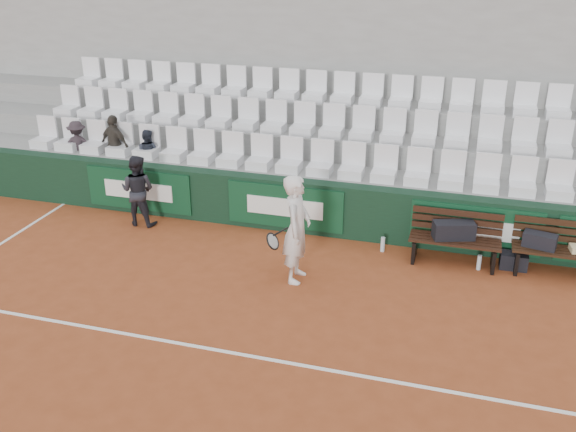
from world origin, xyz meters
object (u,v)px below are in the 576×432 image
object	(u,v)px
sports_bag_left	(454,230)
sports_bag_ground	(514,261)
bench_left	(454,251)
spectator_c	(146,132)
water_bottle_near	(383,244)
ball_kid	(138,190)
water_bottle_far	(479,262)
bench_right	(558,263)
sports_bag_right	(540,240)
spectator_a	(75,125)
spectator_b	(113,124)
tennis_player	(297,229)

from	to	relation	value
sports_bag_left	sports_bag_ground	distance (m)	1.12
bench_left	sports_bag_left	world-z (taller)	sports_bag_left
sports_bag_left	spectator_c	bearing A→B (deg)	170.67
water_bottle_near	ball_kid	bearing A→B (deg)	-178.38
water_bottle_near	water_bottle_far	xyz separation A→B (m)	(1.64, -0.22, -0.00)
water_bottle_far	bench_right	bearing A→B (deg)	7.96
ball_kid	sports_bag_right	bearing A→B (deg)	179.67
bench_right	spectator_a	world-z (taller)	spectator_a
spectator_a	spectator_b	bearing A→B (deg)	155.33
sports_bag_ground	ball_kid	xyz separation A→B (m)	(-6.86, -0.13, 0.56)
water_bottle_near	spectator_b	distance (m)	5.97
spectator_a	spectator_b	distance (m)	0.88
spectator_c	spectator_b	bearing A→B (deg)	-1.69
ball_kid	water_bottle_far	bearing A→B (deg)	178.04
bench_right	sports_bag_ground	distance (m)	0.69
bench_left	sports_bag_ground	xyz separation A→B (m)	(0.98, 0.11, -0.09)
sports_bag_left	water_bottle_far	size ratio (longest dim) A/B	2.59
bench_left	spectator_b	xyz separation A→B (m)	(-6.92, 1.06, 1.40)
tennis_player	spectator_c	xyz separation A→B (m)	(-3.78, 2.31, 0.61)
sports_bag_left	spectator_c	distance (m)	6.30
sports_bag_ground	water_bottle_far	distance (m)	0.59
water_bottle_far	sports_bag_left	bearing A→B (deg)	162.25
ball_kid	sports_bag_left	bearing A→B (deg)	179.44
bench_left	water_bottle_near	bearing A→B (deg)	174.54
tennis_player	spectator_b	world-z (taller)	spectator_b
bench_right	bench_left	bearing A→B (deg)	-177.59
water_bottle_near	sports_bag_right	bearing A→B (deg)	-0.58
bench_left	sports_bag_right	world-z (taller)	sports_bag_right
sports_bag_ground	ball_kid	world-z (taller)	ball_kid
sports_bag_ground	ball_kid	size ratio (longest dim) A/B	0.32
ball_kid	spectator_a	xyz separation A→B (m)	(-1.92, 1.07, 0.84)
bench_left	sports_bag_ground	distance (m)	0.99
sports_bag_ground	water_bottle_near	bearing A→B (deg)	179.85
water_bottle_far	spectator_c	distance (m)	6.86
water_bottle_near	water_bottle_far	world-z (taller)	water_bottle_near
bench_right	spectator_b	distance (m)	8.75
tennis_player	spectator_c	size ratio (longest dim) A/B	1.78
sports_bag_ground	sports_bag_left	bearing A→B (deg)	-176.41
sports_bag_left	sports_bag_right	bearing A→B (deg)	1.85
tennis_player	spectator_a	bearing A→B (deg)	156.83
spectator_a	spectator_c	world-z (taller)	spectator_a
bench_right	water_bottle_near	xyz separation A→B (m)	(-2.88, 0.05, -0.09)
spectator_c	sports_bag_left	bearing A→B (deg)	168.98
water_bottle_near	spectator_c	xyz separation A→B (m)	(-4.98, 0.94, 1.37)
water_bottle_near	spectator_c	world-z (taller)	spectator_c
spectator_b	spectator_a	bearing A→B (deg)	16.16
water_bottle_far	sports_bag_right	bearing A→B (deg)	12.12
sports_bag_ground	water_bottle_far	xyz separation A→B (m)	(-0.55, -0.21, -0.00)
sports_bag_right	spectator_a	bearing A→B (deg)	173.96
sports_bag_right	water_bottle_far	distance (m)	1.02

